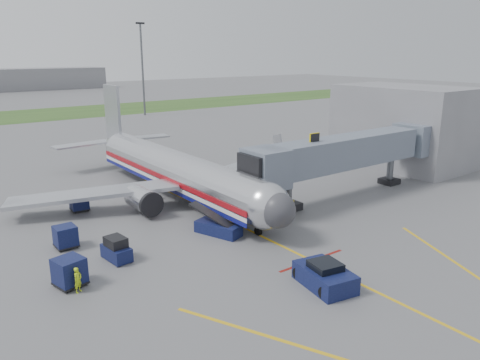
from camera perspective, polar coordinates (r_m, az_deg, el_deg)
ground at (r=36.26m, az=4.22°, el=-7.61°), size 400.00×400.00×0.00m
grass_strip at (r=118.06m, az=-25.83°, el=6.98°), size 300.00×25.00×0.01m
apron_markings at (r=31.58m, az=13.20°, el=-11.64°), size 21.52×50.00×0.01m
airliner at (r=47.39m, az=-7.82°, el=1.20°), size 32.10×35.67×10.25m
jet_bridge at (r=47.07m, az=12.27°, el=3.17°), size 25.30×4.00×6.90m
terminal at (r=63.40m, az=19.23°, el=6.24°), size 10.00×16.00×10.00m
light_mast_right at (r=110.66m, az=-11.81°, el=13.32°), size 2.00×0.44×20.40m
pushback_tug at (r=30.09m, az=10.31°, el=-11.46°), size 3.02×4.24×1.62m
baggage_tug at (r=34.17m, az=-14.85°, el=-8.23°), size 1.53×2.55×1.69m
baggage_cart_a at (r=37.32m, az=-20.50°, el=-6.50°), size 1.57×1.57×1.67m
baggage_cart_b at (r=31.41m, az=-20.08°, el=-10.48°), size 2.04×2.04×1.83m
baggage_cart_c at (r=45.36m, az=-19.03°, el=-2.54°), size 1.60×1.60×1.64m
belt_loader at (r=37.61m, az=-2.73°, el=-5.81°), size 2.69×4.70×2.22m
ground_power_cart at (r=42.80m, az=5.71°, el=-3.26°), size 1.55×1.30×1.05m
ramp_worker at (r=30.51m, az=-19.16°, el=-11.43°), size 0.71×0.65×1.62m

